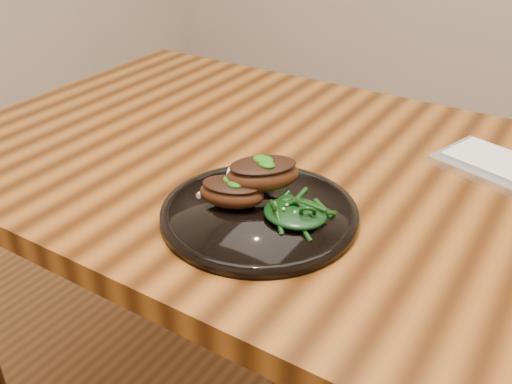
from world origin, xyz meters
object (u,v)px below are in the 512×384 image
plate (259,213)px  greens_heap (295,209)px  lamb_chop_front (231,192)px  desk (378,230)px

plate → greens_heap: (0.06, 0.01, 0.02)m
plate → greens_heap: greens_heap is taller
plate → greens_heap: bearing=5.2°
plate → lamb_chop_front: size_ratio=2.60×
desk → greens_heap: 0.22m
greens_heap → plate: bearing=-174.8°
plate → lamb_chop_front: 0.05m
plate → greens_heap: size_ratio=3.11×
plate → desk: bearing=57.3°
lamb_chop_front → greens_heap: lamb_chop_front is taller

